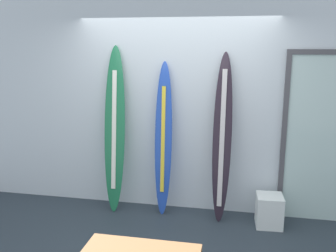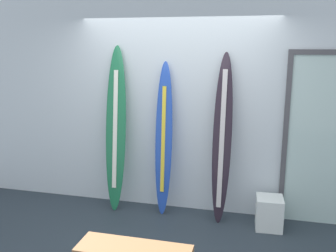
% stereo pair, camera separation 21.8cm
% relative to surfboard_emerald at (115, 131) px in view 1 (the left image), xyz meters
% --- Properties ---
extents(wall_back, '(7.20, 0.20, 2.80)m').
position_rel_surfboard_emerald_xyz_m(wall_back, '(0.78, 0.28, 0.33)').
color(wall_back, silver).
rests_on(wall_back, ground).
extents(surfboard_emerald, '(0.28, 0.33, 2.16)m').
position_rel_surfboard_emerald_xyz_m(surfboard_emerald, '(0.00, 0.00, 0.00)').
color(surfboard_emerald, '#1F7047').
rests_on(surfboard_emerald, ground).
extents(surfboard_cobalt, '(0.22, 0.28, 1.97)m').
position_rel_surfboard_emerald_xyz_m(surfboard_cobalt, '(0.64, 0.01, -0.10)').
color(surfboard_cobalt, '#244BB6').
rests_on(surfboard_cobalt, ground).
extents(surfboard_charcoal, '(0.24, 0.36, 2.09)m').
position_rel_surfboard_emerald_xyz_m(surfboard_charcoal, '(1.39, -0.02, -0.04)').
color(surfboard_charcoal, '#271E29').
rests_on(surfboard_charcoal, ground).
extents(display_block_left, '(0.32, 0.32, 0.39)m').
position_rel_surfboard_emerald_xyz_m(display_block_left, '(1.99, -0.13, -0.87)').
color(display_block_left, white).
rests_on(display_block_left, ground).
extents(glass_door, '(1.20, 0.06, 2.12)m').
position_rel_surfboard_emerald_xyz_m(glass_door, '(2.70, 0.16, 0.02)').
color(glass_door, silver).
rests_on(glass_door, ground).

